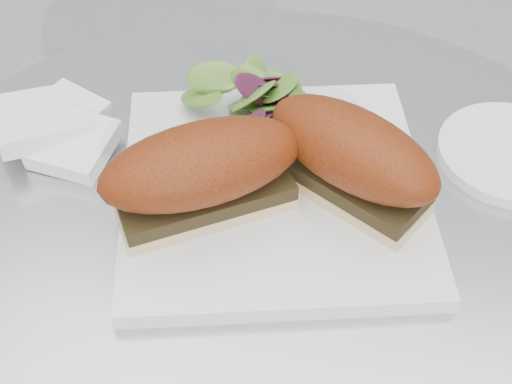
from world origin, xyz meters
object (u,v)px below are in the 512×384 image
plate (274,189)px  saucer (510,153)px  sandwich_right (352,156)px  sandwich_left (202,172)px

plate → saucer: plate is taller
saucer → sandwich_right: bearing=-149.2°
sandwich_right → saucer: bearing=61.5°
sandwich_right → saucer: 0.17m
saucer → sandwich_left: bearing=-154.4°
sandwich_left → sandwich_right: same height
sandwich_right → saucer: (0.14, 0.09, -0.05)m
sandwich_left → sandwich_right: 0.12m
plate → sandwich_right: bearing=0.1°
sandwich_left → saucer: bearing=-5.5°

